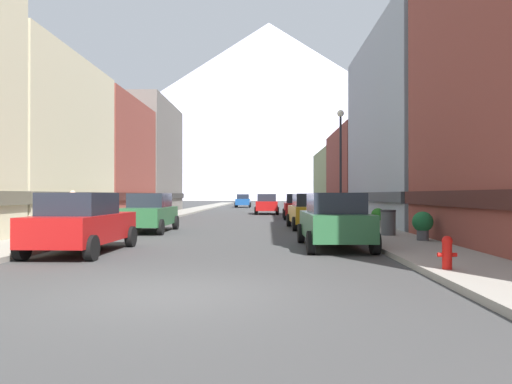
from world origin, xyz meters
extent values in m
plane|color=#3B3B3B|center=(0.00, 0.00, 0.00)|extent=(400.00, 400.00, 0.00)
cube|color=gray|center=(-6.25, 35.00, 0.07)|extent=(2.50, 100.00, 0.15)
cube|color=gray|center=(6.25, 35.00, 0.07)|extent=(2.50, 100.00, 0.15)
cube|color=brown|center=(-11.41, 25.04, 4.24)|extent=(7.82, 10.14, 8.47)
cube|color=#3B1B16|center=(-11.41, 25.04, 1.60)|extent=(8.12, 10.14, 0.50)
cube|color=#66605B|center=(-11.75, 36.43, 5.23)|extent=(8.50, 11.80, 10.47)
cube|color=#2D2B29|center=(-11.75, 36.43, 1.60)|extent=(8.80, 11.80, 0.50)
cube|color=#99A5B2|center=(12.38, 19.03, 5.47)|extent=(9.77, 13.91, 10.94)
cube|color=#444A50|center=(12.38, 19.03, 1.60)|extent=(10.07, 13.91, 0.50)
cube|color=brown|center=(11.56, 32.47, 3.62)|extent=(8.13, 12.22, 7.23)
cube|color=#3B1B16|center=(11.56, 32.47, 1.60)|extent=(8.43, 12.22, 0.50)
cube|color=#8C9966|center=(10.63, 45.17, 3.31)|extent=(6.27, 13.07, 6.62)
cube|color=#3F442D|center=(10.63, 45.17, 1.60)|extent=(6.57, 13.07, 0.50)
cube|color=#9E1111|center=(-3.80, 5.65, 0.74)|extent=(1.93, 4.44, 0.80)
cube|color=#1E232D|center=(-3.81, 5.40, 1.46)|extent=(1.64, 2.23, 0.64)
cylinder|color=black|center=(-4.69, 7.32, 0.34)|extent=(0.23, 0.68, 0.68)
cylinder|color=black|center=(-2.85, 7.28, 0.34)|extent=(0.23, 0.68, 0.68)
cylinder|color=black|center=(-4.75, 4.02, 0.34)|extent=(0.23, 0.68, 0.68)
cylinder|color=black|center=(-2.91, 3.98, 0.34)|extent=(0.23, 0.68, 0.68)
cube|color=#265933|center=(-3.80, 13.36, 0.74)|extent=(1.84, 4.40, 0.80)
cube|color=#1E232D|center=(-3.80, 13.61, 1.46)|extent=(1.60, 2.20, 0.64)
cylinder|color=black|center=(-2.88, 11.71, 0.34)|extent=(0.22, 0.68, 0.68)
cylinder|color=black|center=(-4.72, 11.71, 0.34)|extent=(0.22, 0.68, 0.68)
cylinder|color=black|center=(-2.88, 15.01, 0.34)|extent=(0.22, 0.68, 0.68)
cylinder|color=black|center=(-4.72, 15.01, 0.34)|extent=(0.22, 0.68, 0.68)
cube|color=#265933|center=(3.80, 7.11, 0.74)|extent=(1.90, 4.42, 0.80)
cube|color=#1E232D|center=(3.80, 6.86, 1.46)|extent=(1.63, 2.22, 0.64)
cylinder|color=black|center=(2.86, 8.75, 0.34)|extent=(0.23, 0.68, 0.68)
cylinder|color=black|center=(4.70, 8.78, 0.34)|extent=(0.23, 0.68, 0.68)
cylinder|color=black|center=(2.90, 5.45, 0.34)|extent=(0.23, 0.68, 0.68)
cylinder|color=black|center=(4.74, 5.48, 0.34)|extent=(0.23, 0.68, 0.68)
cube|color=#B28419|center=(3.80, 15.76, 0.74)|extent=(2.01, 4.47, 0.80)
cube|color=#1E232D|center=(3.81, 15.51, 1.46)|extent=(1.68, 2.26, 0.64)
cylinder|color=black|center=(2.82, 17.37, 0.34)|extent=(0.25, 0.69, 0.68)
cylinder|color=black|center=(4.66, 17.44, 0.34)|extent=(0.25, 0.69, 0.68)
cylinder|color=black|center=(2.94, 14.07, 0.34)|extent=(0.25, 0.69, 0.68)
cylinder|color=black|center=(4.78, 14.14, 0.34)|extent=(0.25, 0.69, 0.68)
cube|color=#9E1111|center=(3.80, 25.18, 0.74)|extent=(1.90, 4.43, 0.80)
cube|color=#1E232D|center=(3.80, 24.93, 1.46)|extent=(1.63, 2.22, 0.64)
cylinder|color=black|center=(2.90, 26.84, 0.34)|extent=(0.23, 0.68, 0.68)
cylinder|color=black|center=(4.74, 26.81, 0.34)|extent=(0.23, 0.68, 0.68)
cylinder|color=black|center=(2.86, 23.54, 0.34)|extent=(0.23, 0.68, 0.68)
cylinder|color=black|center=(4.70, 23.51, 0.34)|extent=(0.23, 0.68, 0.68)
cube|color=#9E1111|center=(1.60, 33.28, 0.74)|extent=(1.84, 4.40, 0.80)
cube|color=#1E232D|center=(1.60, 33.03, 1.46)|extent=(1.60, 2.20, 0.64)
cylinder|color=black|center=(0.68, 34.93, 0.34)|extent=(0.22, 0.68, 0.68)
cylinder|color=black|center=(2.52, 34.93, 0.34)|extent=(0.22, 0.68, 0.68)
cylinder|color=black|center=(0.68, 31.63, 0.34)|extent=(0.22, 0.68, 0.68)
cylinder|color=black|center=(2.52, 31.63, 0.34)|extent=(0.22, 0.68, 0.68)
cube|color=#19478C|center=(-1.60, 54.83, 0.74)|extent=(1.84, 4.40, 0.80)
cube|color=#1E232D|center=(-1.60, 55.08, 1.46)|extent=(1.60, 2.20, 0.64)
cylinder|color=black|center=(-0.68, 53.18, 0.34)|extent=(0.22, 0.68, 0.68)
cylinder|color=black|center=(-2.52, 53.18, 0.34)|extent=(0.22, 0.68, 0.68)
cylinder|color=black|center=(-0.68, 56.48, 0.34)|extent=(0.22, 0.68, 0.68)
cylinder|color=black|center=(-2.52, 56.48, 0.34)|extent=(0.22, 0.68, 0.68)
cylinder|color=red|center=(5.45, 1.94, 0.43)|extent=(0.20, 0.20, 0.55)
sphere|color=red|center=(5.45, 1.94, 0.74)|extent=(0.22, 0.22, 0.22)
cylinder|color=red|center=(5.30, 1.94, 0.45)|extent=(0.10, 0.09, 0.09)
cylinder|color=red|center=(5.60, 1.94, 0.45)|extent=(0.10, 0.09, 0.09)
cylinder|color=#4C5156|center=(6.35, 10.28, 0.60)|extent=(0.56, 0.56, 0.90)
cylinder|color=#2D2D33|center=(6.35, 10.28, 1.09)|extent=(0.59, 0.59, 0.08)
cylinder|color=gray|center=(7.00, 14.73, 0.32)|extent=(0.39, 0.39, 0.33)
sphere|color=#256B1F|center=(7.00, 14.73, 0.74)|extent=(0.65, 0.65, 0.65)
cylinder|color=#4C4C51|center=(7.00, 8.21, 0.33)|extent=(0.39, 0.39, 0.35)
sphere|color=#1C6634|center=(7.00, 8.21, 0.79)|extent=(0.71, 0.71, 0.71)
cylinder|color=navy|center=(-6.25, 10.76, 0.91)|extent=(0.36, 0.36, 1.51)
sphere|color=tan|center=(-6.25, 10.76, 1.78)|extent=(0.24, 0.24, 0.24)
cylinder|color=navy|center=(-6.25, 23.63, 0.87)|extent=(0.36, 0.36, 1.43)
sphere|color=tan|center=(-6.25, 23.63, 1.70)|extent=(0.23, 0.23, 0.23)
cylinder|color=black|center=(5.35, 15.66, 2.90)|extent=(0.12, 0.12, 5.50)
sphere|color=white|center=(5.35, 15.66, 5.83)|extent=(0.36, 0.36, 0.36)
cone|color=silver|center=(2.53, 260.00, 50.06)|extent=(276.69, 276.69, 100.11)
camera|label=1|loc=(1.65, -8.06, 1.73)|focal=32.93mm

